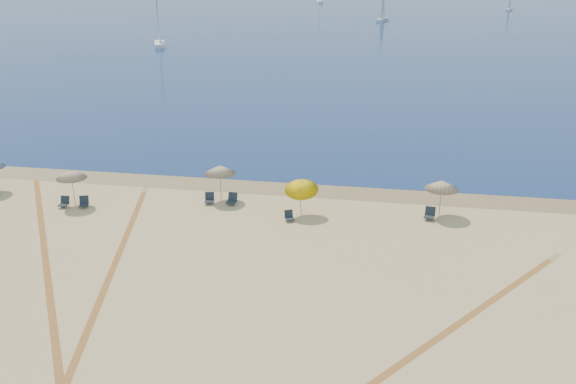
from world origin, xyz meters
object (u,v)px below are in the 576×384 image
(chair_4, at_px, (209,199))
(sailboat_0, at_px, (383,10))
(umbrella_3, at_px, (301,186))
(chair_2, at_px, (64,202))
(umbrella_1, at_px, (71,174))
(chair_7, at_px, (430,214))
(chair_5, at_px, (232,199))
(sailboat_3, at_px, (510,3))
(chair_3, at_px, (84,202))
(sailboat_2, at_px, (159,29))
(chair_6, at_px, (289,216))
(umbrella_2, at_px, (220,169))
(umbrella_4, at_px, (442,185))

(chair_4, bearing_deg, sailboat_0, 75.66)
(umbrella_3, distance_m, chair_2, 15.17)
(sailboat_0, bearing_deg, chair_4, -79.01)
(umbrella_1, bearing_deg, chair_7, 3.79)
(umbrella_3, relative_size, chair_5, 3.22)
(umbrella_3, xyz_separation_m, chair_2, (-15.03, -1.31, -1.58))
(umbrella_1, distance_m, sailboat_3, 160.70)
(umbrella_3, distance_m, chair_3, 13.92)
(chair_2, distance_m, sailboat_2, 72.08)
(chair_3, xyz_separation_m, chair_6, (13.21, 0.10, -0.03))
(umbrella_2, xyz_separation_m, chair_6, (4.96, -2.61, -1.80))
(umbrella_3, bearing_deg, sailboat_2, 117.13)
(umbrella_2, bearing_deg, chair_6, -27.75)
(umbrella_3, bearing_deg, umbrella_1, -176.62)
(umbrella_3, relative_size, umbrella_4, 1.06)
(umbrella_2, xyz_separation_m, sailboat_2, (-29.27, 66.35, 0.77))
(umbrella_2, bearing_deg, umbrella_1, -164.76)
(umbrella_1, bearing_deg, umbrella_2, 15.24)
(chair_6, relative_size, sailboat_2, 0.08)
(umbrella_3, height_order, chair_6, umbrella_3)
(umbrella_2, xyz_separation_m, chair_4, (-0.55, -0.80, -1.76))
(sailboat_2, xyz_separation_m, sailboat_3, (70.89, 83.71, -0.91))
(chair_2, height_order, chair_6, chair_2)
(umbrella_3, bearing_deg, umbrella_4, 9.15)
(sailboat_0, bearing_deg, chair_7, -72.17)
(sailboat_0, height_order, sailboat_3, sailboat_0)
(chair_2, bearing_deg, chair_7, 1.84)
(umbrella_4, distance_m, chair_2, 23.64)
(sailboat_3, bearing_deg, umbrella_4, -80.51)
(umbrella_2, distance_m, sailboat_3, 155.73)
(chair_3, bearing_deg, umbrella_2, -0.87)
(chair_3, bearing_deg, chair_4, -5.09)
(umbrella_1, height_order, chair_2, umbrella_1)
(umbrella_4, bearing_deg, sailboat_3, 79.57)
(umbrella_4, relative_size, chair_6, 3.07)
(chair_7, bearing_deg, sailboat_3, 89.36)
(chair_5, height_order, sailboat_2, sailboat_2)
(chair_6, height_order, chair_7, chair_7)
(umbrella_2, height_order, chair_5, umbrella_2)
(umbrella_4, xyz_separation_m, sailboat_0, (-6.53, 115.66, 0.51))
(chair_2, bearing_deg, chair_5, 9.09)
(chair_3, xyz_separation_m, chair_5, (9.16, 2.03, 0.02))
(umbrella_3, distance_m, sailboat_3, 155.89)
(chair_5, relative_size, sailboat_0, 0.09)
(umbrella_4, distance_m, chair_3, 22.39)
(umbrella_3, relative_size, chair_6, 3.26)
(chair_5, xyz_separation_m, sailboat_2, (-30.19, 67.04, 2.51))
(chair_3, distance_m, sailboat_0, 119.19)
(umbrella_2, bearing_deg, sailboat_2, 113.80)
(sailboat_3, bearing_deg, chair_3, -88.15)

